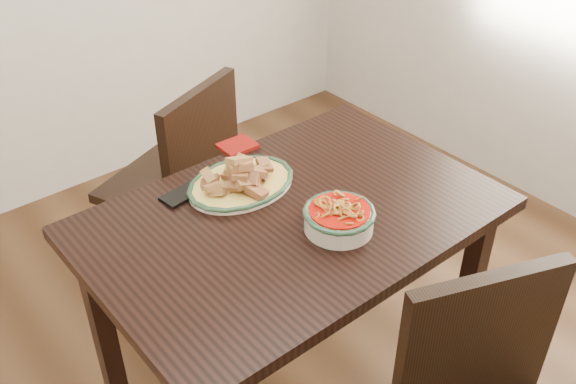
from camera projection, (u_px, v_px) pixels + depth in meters
dining_table at (292, 239)px, 1.91m from camera, size 1.18×0.78×0.75m
chair_far at (182, 177)px, 2.45m from camera, size 0.55×0.55×0.89m
fish_plate at (241, 174)px, 1.93m from camera, size 0.34×0.27×0.11m
noodle_bowl at (339, 216)px, 1.76m from camera, size 0.20×0.20×0.08m
smartphone at (183, 194)px, 1.91m from camera, size 0.14×0.09×0.01m
napkin at (237, 146)px, 2.14m from camera, size 0.12×0.10×0.01m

